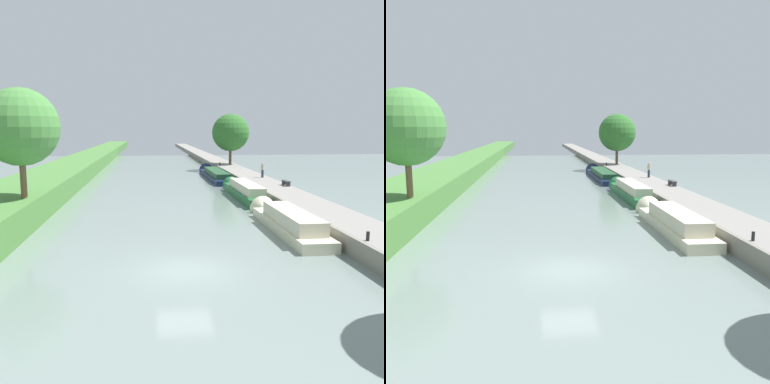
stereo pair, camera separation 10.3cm
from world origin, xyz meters
The scene contains 11 objects.
ground_plane centered at (0.00, 0.00, 0.00)m, with size 160.00×160.00×0.00m, color slate.
stone_quay centered at (8.41, 0.00, 0.51)m, with size 0.25×260.00×1.02m.
narrowboat_cream centered at (6.99, 7.00, 0.56)m, with size 2.01×10.90×2.06m.
narrowboat_green centered at (7.16, 19.17, 0.62)m, with size 1.81×12.08×1.97m.
narrowboat_navy centered at (6.88, 34.41, 0.48)m, with size 2.09×15.53×1.99m.
tree_rightbank_midnear centered at (10.78, 43.62, 5.68)m, with size 5.55×5.55×7.49m.
tree_leftbank_downstream centered at (-9.41, 9.31, 6.35)m, with size 4.86×4.86×6.91m.
person_walking centered at (10.93, 26.36, 1.84)m, with size 0.34×0.34×1.66m.
mooring_bollard_near centered at (8.83, 0.47, 1.19)m, with size 0.16×0.16×0.45m.
mooring_bollard_far centered at (8.83, 41.33, 1.19)m, with size 0.16×0.16×0.45m.
park_bench centered at (11.34, 19.67, 1.31)m, with size 0.44×1.50×0.47m.
Camera 1 is at (-1.55, -17.71, 6.26)m, focal length 38.76 mm.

